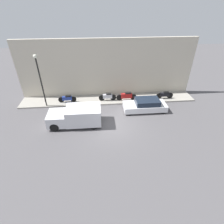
{
  "coord_description": "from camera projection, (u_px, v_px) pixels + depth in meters",
  "views": [
    {
      "loc": [
        -11.94,
        1.06,
        9.23
      ],
      "look_at": [
        1.22,
        -0.09,
        0.6
      ],
      "focal_mm": 28.0,
      "sensor_mm": 36.0,
      "label": 1
    }
  ],
  "objects": [
    {
      "name": "ground_plane",
      "position": [
        112.0,
        126.0,
        15.08
      ],
      "size": [
        60.0,
        60.0,
        0.0
      ],
      "primitive_type": "plane",
      "color": "#514F51"
    },
    {
      "name": "sidewalk",
      "position": [
        108.0,
        99.0,
        18.86
      ],
      "size": [
        2.2,
        18.29,
        0.14
      ],
      "color": "gray",
      "rests_on": "ground_plane"
    },
    {
      "name": "building_facade",
      "position": [
        107.0,
        69.0,
        18.28
      ],
      "size": [
        0.3,
        18.29,
        6.07
      ],
      "color": "beige",
      "rests_on": "ground_plane"
    },
    {
      "name": "parked_car",
      "position": [
        145.0,
        105.0,
        16.83
      ],
      "size": [
        1.68,
        4.08,
        1.21
      ],
      "color": "silver",
      "rests_on": "ground_plane"
    },
    {
      "name": "delivery_van",
      "position": [
        76.0,
        116.0,
        14.83
      ],
      "size": [
        1.94,
        4.45,
        1.62
      ],
      "color": "silver",
      "rests_on": "ground_plane"
    },
    {
      "name": "scooter_silver",
      "position": [
        108.0,
        97.0,
        18.29
      ],
      "size": [
        0.3,
        1.83,
        0.81
      ],
      "color": "#B7B7BF",
      "rests_on": "sidewalk"
    },
    {
      "name": "motorcycle_red",
      "position": [
        127.0,
        96.0,
        18.3
      ],
      "size": [
        0.3,
        2.15,
        0.89
      ],
      "color": "#B21E1E",
      "rests_on": "sidewalk"
    },
    {
      "name": "motorcycle_blue",
      "position": [
        67.0,
        98.0,
        18.01
      ],
      "size": [
        0.3,
        1.84,
        0.75
      ],
      "color": "navy",
      "rests_on": "sidewalk"
    },
    {
      "name": "motorcycle_black",
      "position": [
        165.0,
        95.0,
        18.66
      ],
      "size": [
        0.3,
        1.83,
        0.78
      ],
      "color": "black",
      "rests_on": "sidewalk"
    },
    {
      "name": "streetlamp",
      "position": [
        39.0,
        74.0,
        15.8
      ],
      "size": [
        0.35,
        0.35,
        5.09
      ],
      "color": "black",
      "rests_on": "sidewalk"
    }
  ]
}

